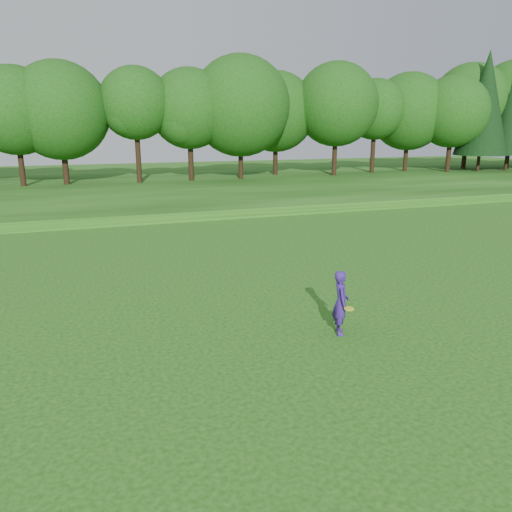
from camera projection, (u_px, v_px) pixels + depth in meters
name	position (u px, v px, depth m)	size (l,w,h in m)	color
ground	(212.00, 383.00, 11.03)	(140.00, 140.00, 0.00)	#19470D
berm	(108.00, 190.00, 41.92)	(130.00, 30.00, 0.60)	#19470D
walking_path	(124.00, 223.00, 29.24)	(130.00, 1.60, 0.04)	gray
treeline	(98.00, 96.00, 43.60)	(104.00, 7.00, 15.00)	#0F440F
woman	(341.00, 303.00, 13.47)	(0.62, 0.90, 1.78)	#381B7D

